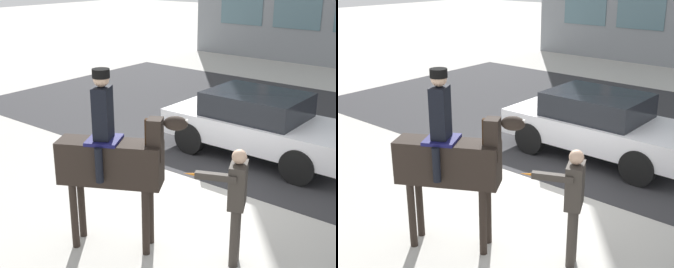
{
  "view_description": "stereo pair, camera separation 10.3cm",
  "coord_description": "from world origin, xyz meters",
  "views": [
    {
      "loc": [
        4.39,
        -6.41,
        3.97
      ],
      "look_at": [
        0.3,
        -1.29,
        1.62
      ],
      "focal_mm": 50.0,
      "sensor_mm": 36.0,
      "label": 1
    },
    {
      "loc": [
        4.47,
        -6.34,
        3.97
      ],
      "look_at": [
        0.3,
        -1.29,
        1.62
      ],
      "focal_mm": 50.0,
      "sensor_mm": 36.0,
      "label": 2
    }
  ],
  "objects": [
    {
      "name": "street_car_near_lane",
      "position": [
        -0.1,
        2.37,
        0.76
      ],
      "size": [
        4.12,
        1.83,
        1.43
      ],
      "color": "silver",
      "rests_on": "ground_plane"
    },
    {
      "name": "pedestrian_bystander",
      "position": [
        1.59,
        -1.43,
        1.02
      ],
      "size": [
        0.77,
        0.7,
        1.73
      ],
      "rotation": [
        0.0,
        0.0,
        -2.73
      ],
      "color": "#332D28",
      "rests_on": "ground_plane"
    },
    {
      "name": "mounted_horse_lead",
      "position": [
        -0.04,
        -2.12,
        1.42
      ],
      "size": [
        1.78,
        1.17,
        2.69
      ],
      "rotation": [
        0.0,
        0.0,
        0.5
      ],
      "color": "black",
      "rests_on": "ground_plane"
    },
    {
      "name": "ground_plane",
      "position": [
        0.0,
        0.0,
        0.0
      ],
      "size": [
        80.0,
        80.0,
        0.0
      ],
      "primitive_type": "plane",
      "color": "#B2AFA8"
    },
    {
      "name": "road_surface",
      "position": [
        0.0,
        4.75,
        0.0
      ],
      "size": [
        18.27,
        8.5,
        0.01
      ],
      "color": "#2D2D30",
      "rests_on": "ground_plane"
    }
  ]
}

